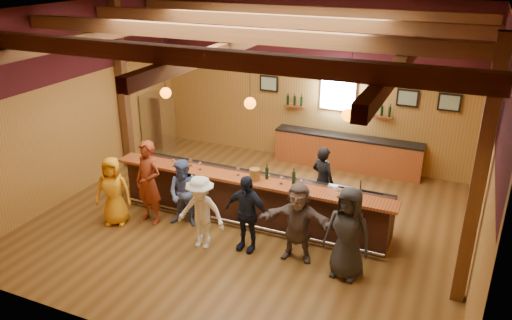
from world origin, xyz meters
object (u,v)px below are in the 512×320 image
object	(u,v)px
back_bar_cabinet	(347,152)
stainless_fridge	(158,125)
bar_counter	(254,197)
bartender	(323,181)
customer_navy	(246,213)
ice_bucket	(255,174)
customer_orange	(113,191)
customer_redvest	(149,183)
customer_brown	(298,222)
customer_white	(201,212)
customer_dark	(348,233)
bottle_a	(267,173)
customer_denim	(185,194)

from	to	relation	value
back_bar_cabinet	stainless_fridge	bearing A→B (deg)	-168.07
bar_counter	bartender	bearing A→B (deg)	33.99
customer_navy	ice_bucket	xyz separation A→B (m)	(-0.20, 0.87, 0.43)
customer_orange	customer_navy	distance (m)	3.06
customer_redvest	customer_brown	xyz separation A→B (m)	(3.42, -0.09, -0.14)
ice_bucket	customer_white	bearing A→B (deg)	-119.48
customer_redvest	bar_counter	bearing A→B (deg)	38.45
back_bar_cabinet	customer_navy	world-z (taller)	customer_navy
customer_dark	ice_bucket	world-z (taller)	customer_dark
customer_brown	ice_bucket	distance (m)	1.52
customer_redvest	customer_navy	size ratio (longest dim) A/B	1.17
bottle_a	stainless_fridge	bearing A→B (deg)	149.73
customer_orange	customer_dark	size ratio (longest dim) A/B	0.87
bar_counter	ice_bucket	world-z (taller)	ice_bucket
customer_brown	ice_bucket	bearing A→B (deg)	141.75
customer_denim	bartender	distance (m)	3.07
customer_redvest	ice_bucket	distance (m)	2.32
customer_white	customer_dark	distance (m)	2.89
back_bar_cabinet	customer_denim	distance (m)	5.05
back_bar_cabinet	customer_dark	world-z (taller)	customer_dark
customer_denim	customer_brown	distance (m)	2.65
bar_counter	customer_navy	bearing A→B (deg)	-73.08
ice_bucket	customer_dark	bearing A→B (deg)	-23.16
customer_redvest	customer_white	distance (m)	1.61
customer_dark	customer_brown	bearing A→B (deg)	177.79
bartender	customer_dark	bearing A→B (deg)	140.19
back_bar_cabinet	bar_counter	bearing A→B (deg)	-108.34
customer_orange	customer_denim	world-z (taller)	customer_orange
stainless_fridge	customer_denim	world-z (taller)	stainless_fridge
customer_redvest	customer_white	bearing A→B (deg)	-4.84
customer_white	ice_bucket	world-z (taller)	customer_white
customer_orange	customer_denim	distance (m)	1.54
bottle_a	back_bar_cabinet	bearing A→B (deg)	77.76
customer_orange	customer_white	world-z (taller)	customer_orange
back_bar_cabinet	customer_brown	world-z (taller)	customer_brown
customer_denim	customer_brown	xyz separation A→B (m)	(2.63, -0.25, 0.04)
customer_brown	customer_white	bearing A→B (deg)	-174.58
customer_denim	bottle_a	bearing A→B (deg)	15.91
stainless_fridge	bartender	size ratio (longest dim) A/B	1.13
customer_brown	bottle_a	xyz separation A→B (m)	(-1.02, 0.94, 0.44)
customer_dark	customer_navy	bearing A→B (deg)	-175.08
customer_dark	back_bar_cabinet	bearing A→B (deg)	111.28
stainless_fridge	customer_denim	distance (m)	4.38
customer_dark	bottle_a	size ratio (longest dim) A/B	5.36
customer_denim	customer_navy	bearing A→B (deg)	-18.96
customer_navy	bartender	size ratio (longest dim) A/B	1.00
bar_counter	customer_white	xyz separation A→B (m)	(-0.49, -1.48, 0.25)
customer_denim	bar_counter	bearing A→B (deg)	27.48
customer_redvest	customer_navy	distance (m)	2.40
customer_dark	customer_denim	bearing A→B (deg)	-179.33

